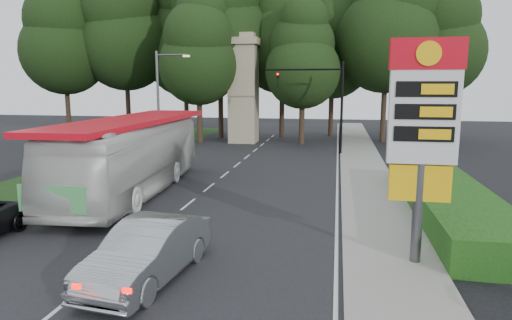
% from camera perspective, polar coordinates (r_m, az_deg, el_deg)
% --- Properties ---
extents(ground, '(120.00, 120.00, 0.00)m').
position_cam_1_polar(ground, '(14.91, -17.91, -12.83)').
color(ground, black).
rests_on(ground, ground).
extents(road_surface, '(14.00, 80.00, 0.02)m').
position_cam_1_polar(road_surface, '(25.62, -5.29, -2.97)').
color(road_surface, black).
rests_on(road_surface, ground).
extents(sidewalk_right, '(3.00, 80.00, 0.12)m').
position_cam_1_polar(sidewalk_right, '(24.78, 14.06, -3.54)').
color(sidewalk_right, gray).
rests_on(sidewalk_right, ground).
extents(grass_verge_left, '(5.00, 50.00, 0.02)m').
position_cam_1_polar(grass_verge_left, '(34.63, -17.91, -0.10)').
color(grass_verge_left, '#193814').
rests_on(grass_verge_left, ground).
extents(hedge, '(3.00, 14.00, 1.20)m').
position_cam_1_polar(hedge, '(21.25, 22.95, -4.70)').
color(hedge, '#1A4512').
rests_on(hedge, ground).
extents(gas_station_pylon, '(2.10, 0.45, 6.85)m').
position_cam_1_polar(gas_station_pylon, '(14.35, 20.18, 4.53)').
color(gas_station_pylon, '#59595E').
rests_on(gas_station_pylon, ground).
extents(traffic_signal_mast, '(6.10, 0.35, 7.20)m').
position_cam_1_polar(traffic_signal_mast, '(36.12, 8.60, 8.08)').
color(traffic_signal_mast, black).
rests_on(traffic_signal_mast, ground).
extents(streetlight_signs, '(2.75, 0.98, 8.00)m').
position_cam_1_polar(streetlight_signs, '(36.77, -11.83, 7.64)').
color(streetlight_signs, '#59595E').
rests_on(streetlight_signs, ground).
extents(monument, '(3.00, 3.00, 10.05)m').
position_cam_1_polar(monument, '(42.99, -1.56, 8.99)').
color(monument, tan).
rests_on(monument, ground).
extents(tree_far_west, '(8.96, 8.96, 17.60)m').
position_cam_1_polar(tree_far_west, '(53.70, -22.98, 14.34)').
color(tree_far_west, '#2D2116').
rests_on(tree_far_west, ground).
extents(tree_west_mid, '(9.80, 9.80, 19.25)m').
position_cam_1_polar(tree_west_mid, '(52.64, -16.12, 15.92)').
color(tree_west_mid, '#2D2116').
rests_on(tree_west_mid, ground).
extents(tree_west_near, '(8.40, 8.40, 16.50)m').
position_cam_1_polar(tree_west_near, '(52.05, -8.90, 14.40)').
color(tree_west_near, '#2D2116').
rests_on(tree_west_near, ground).
extents(tree_center_left, '(10.08, 10.08, 19.80)m').
position_cam_1_polar(tree_center_left, '(47.03, -4.58, 17.46)').
color(tree_center_left, '#2D2116').
rests_on(tree_center_left, ground).
extents(tree_center_right, '(9.24, 9.24, 18.15)m').
position_cam_1_polar(tree_center_right, '(47.75, 3.35, 16.15)').
color(tree_center_right, '#2D2116').
rests_on(tree_center_right, ground).
extents(tree_east_near, '(8.12, 8.12, 15.95)m').
position_cam_1_polar(tree_east_near, '(49.27, 9.59, 14.27)').
color(tree_east_near, '#2D2116').
rests_on(tree_east_near, ground).
extents(tree_east_mid, '(9.52, 9.52, 18.70)m').
position_cam_1_polar(tree_east_mid, '(45.67, 16.14, 16.52)').
color(tree_east_mid, '#2D2116').
rests_on(tree_east_mid, ground).
extents(tree_far_east, '(8.68, 8.68, 17.05)m').
position_cam_1_polar(tree_far_east, '(48.24, 21.95, 14.62)').
color(tree_far_east, '#2D2116').
rests_on(tree_far_east, ground).
extents(tree_monument_left, '(7.28, 7.28, 14.30)m').
position_cam_1_polar(tree_monument_left, '(43.13, -7.22, 13.67)').
color(tree_monument_left, '#2D2116').
rests_on(tree_monument_left, ground).
extents(tree_monument_right, '(6.72, 6.72, 13.20)m').
position_cam_1_polar(tree_monument_right, '(41.79, 5.88, 12.90)').
color(tree_monument_right, '#2D2116').
rests_on(tree_monument_right, ground).
extents(transit_bus, '(4.22, 13.92, 3.82)m').
position_cam_1_polar(transit_bus, '(23.93, -15.24, 0.47)').
color(transit_bus, silver).
rests_on(transit_bus, ground).
extents(sedan_silver, '(2.36, 5.30, 1.69)m').
position_cam_1_polar(sedan_silver, '(13.59, -13.35, -11.03)').
color(sedan_silver, '#A1A5A9').
rests_on(sedan_silver, ground).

